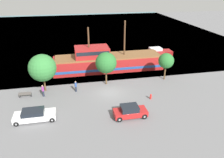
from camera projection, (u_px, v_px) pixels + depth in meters
The scene contains 13 objects.
ground_plane at pixel (110, 92), 32.56m from camera, with size 160.00×160.00×0.00m, color slate.
water_surface at pixel (84, 31), 71.80m from camera, with size 80.00×80.00×0.00m, color slate.
pirate_ship at pixel (107, 61), 40.25m from camera, with size 21.27×4.84×8.86m.
moored_boat_dockside at pixel (157, 52), 48.25m from camera, with size 6.36×2.36×1.74m.
parked_car_curb_front at pixel (130, 111), 26.44m from camera, with size 4.03×1.83×1.54m.
parked_car_curb_mid at pixel (34, 115), 25.84m from camera, with size 4.84×1.93×1.38m.
fire_hydrant at pixel (151, 96), 30.55m from camera, with size 0.42×0.25×0.76m.
bench_promenade_east at pixel (25, 94), 31.02m from camera, with size 1.70×0.45×0.85m.
pedestrian_walking_near at pixel (43, 91), 31.04m from camera, with size 0.32×0.32×1.77m.
pedestrian_walking_far at pixel (76, 86), 32.44m from camera, with size 0.32×0.32×1.67m.
tree_row_east at pixel (42, 68), 31.47m from camera, with size 3.99×3.99×5.70m.
tree_row_mideast at pixel (106, 63), 33.64m from camera, with size 3.30×3.30×5.27m.
tree_row_midwest at pixel (166, 61), 35.47m from camera, with size 2.53×2.53×4.55m.
Camera 1 is at (-5.39, -28.30, 15.31)m, focal length 35.00 mm.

